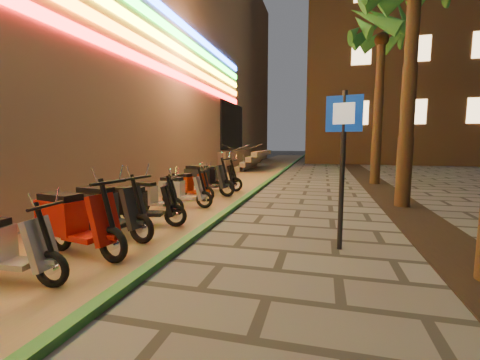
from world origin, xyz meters
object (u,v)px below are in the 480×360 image
(scooter_10, at_px, (180,190))
(scooter_11, at_px, (188,185))
(scooter_8, at_px, (141,204))
(pedestrian_sign, at_px, (343,148))
(scooter_12, at_px, (204,179))
(scooter_5, at_px, (1,248))
(scooter_7, at_px, (107,210))
(scooter_13, at_px, (214,177))
(scooter_6, at_px, (73,221))
(scooter_9, at_px, (152,196))

(scooter_10, bearing_deg, scooter_11, 101.57)
(scooter_11, bearing_deg, scooter_8, -71.49)
(pedestrian_sign, distance_m, scooter_12, 6.36)
(scooter_8, bearing_deg, pedestrian_sign, -17.92)
(scooter_5, height_order, scooter_7, scooter_7)
(scooter_7, height_order, scooter_8, scooter_7)
(scooter_5, height_order, scooter_13, scooter_13)
(scooter_7, bearing_deg, scooter_6, -74.56)
(scooter_6, relative_size, scooter_7, 1.03)
(pedestrian_sign, bearing_deg, scooter_9, 173.45)
(pedestrian_sign, relative_size, scooter_9, 1.79)
(scooter_6, height_order, scooter_9, scooter_6)
(scooter_11, relative_size, scooter_12, 0.82)
(scooter_8, bearing_deg, scooter_7, -112.50)
(pedestrian_sign, height_order, scooter_8, pedestrian_sign)
(scooter_7, relative_size, scooter_10, 1.16)
(scooter_10, bearing_deg, scooter_6, -90.11)
(scooter_13, bearing_deg, scooter_8, -91.03)
(scooter_8, height_order, scooter_13, scooter_13)
(scooter_9, xyz_separation_m, scooter_11, (0.11, 2.02, 0.01))
(scooter_11, xyz_separation_m, scooter_12, (0.15, 0.97, 0.10))
(pedestrian_sign, height_order, scooter_10, pedestrian_sign)
(pedestrian_sign, height_order, scooter_5, pedestrian_sign)
(scooter_5, distance_m, scooter_9, 4.10)
(scooter_6, bearing_deg, scooter_11, 103.67)
(scooter_9, xyz_separation_m, scooter_12, (0.26, 2.99, 0.11))
(scooter_6, xyz_separation_m, scooter_10, (0.02, 3.92, -0.09))
(scooter_5, bearing_deg, pedestrian_sign, 26.29)
(pedestrian_sign, xyz_separation_m, scooter_10, (-4.14, 2.58, -1.23))
(scooter_7, distance_m, scooter_13, 6.00)
(scooter_7, xyz_separation_m, scooter_9, (-0.24, 2.06, -0.09))
(scooter_9, bearing_deg, scooter_7, -76.99)
(pedestrian_sign, bearing_deg, scooter_7, -160.72)
(scooter_6, relative_size, scooter_11, 1.20)
(pedestrian_sign, height_order, scooter_13, pedestrian_sign)
(scooter_6, relative_size, scooter_9, 1.23)
(scooter_5, bearing_deg, scooter_6, 80.71)
(scooter_7, bearing_deg, scooter_9, 107.69)
(pedestrian_sign, xyz_separation_m, scooter_13, (-4.16, 5.58, -1.19))
(scooter_10, bearing_deg, scooter_5, -91.31)
(scooter_12, bearing_deg, scooter_7, -80.26)
(scooter_10, xyz_separation_m, scooter_12, (-0.07, 2.05, 0.09))
(scooter_8, xyz_separation_m, scooter_11, (-0.31, 3.20, -0.02))
(scooter_5, bearing_deg, scooter_8, 82.19)
(scooter_6, distance_m, scooter_8, 1.81)
(pedestrian_sign, relative_size, scooter_13, 1.57)
(scooter_8, distance_m, scooter_10, 2.11)
(scooter_5, xyz_separation_m, scooter_12, (0.06, 7.09, 0.09))
(scooter_5, distance_m, scooter_12, 7.09)
(pedestrian_sign, distance_m, scooter_11, 5.83)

